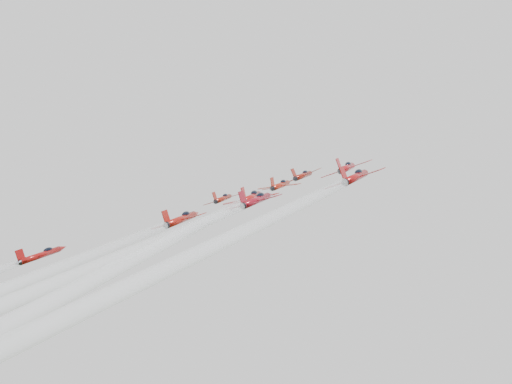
% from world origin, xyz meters
% --- Properties ---
extents(jet_lead, '(9.60, 11.72, 9.19)m').
position_xyz_m(jet_lead, '(1.05, 23.99, 183.94)').
color(jet_lead, maroon).
extents(jet_row2_left, '(8.44, 10.31, 8.08)m').
position_xyz_m(jet_row2_left, '(-12.82, 13.34, 175.68)').
color(jet_row2_left, maroon).
extents(jet_row2_center, '(8.84, 10.79, 8.46)m').
position_xyz_m(jet_row2_center, '(1.51, 10.07, 173.15)').
color(jet_row2_center, '#A41F0F').
extents(jet_row2_right, '(10.48, 12.80, 10.03)m').
position_xyz_m(jet_row2_right, '(14.58, 11.84, 174.54)').
color(jet_row2_right, '#B31117').
extents(jet_center, '(10.03, 87.22, 67.89)m').
position_xyz_m(jet_center, '(2.13, -42.63, 132.32)').
color(jet_center, '#AD1210').
extents(jet_rear_right, '(9.39, 81.70, 63.59)m').
position_xyz_m(jet_rear_right, '(6.93, -48.79, 127.55)').
color(jet_rear_right, maroon).
extents(jet_rear_farright, '(9.38, 81.57, 63.49)m').
position_xyz_m(jet_rear_farright, '(23.56, -50.95, 125.88)').
color(jet_rear_farright, '#A30F10').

